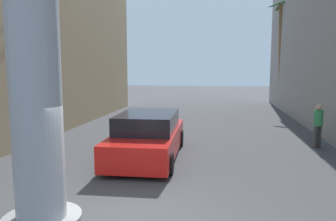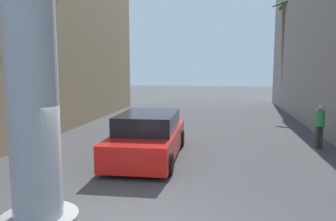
{
  "view_description": "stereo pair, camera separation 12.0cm",
  "coord_description": "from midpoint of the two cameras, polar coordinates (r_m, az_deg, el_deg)",
  "views": [
    {
      "loc": [
        1.55,
        -5.65,
        3.08
      ],
      "look_at": [
        0.0,
        4.22,
        1.8
      ],
      "focal_mm": 35.0,
      "sensor_mm": 36.0,
      "label": 1
    },
    {
      "loc": [
        1.67,
        -5.63,
        3.08
      ],
      "look_at": [
        0.0,
        4.22,
        1.8
      ],
      "focal_mm": 35.0,
      "sensor_mm": 36.0,
      "label": 2
    }
  ],
  "objects": [
    {
      "name": "ground_plane",
      "position": [
        16.02,
        3.68,
        -3.78
      ],
      "size": [
        86.71,
        86.71,
        0.0
      ],
      "primitive_type": "plane",
      "color": "#424244"
    },
    {
      "name": "car_lead",
      "position": [
        11.42,
        -3.13,
        -4.5
      ],
      "size": [
        2.28,
        5.23,
        1.56
      ],
      "color": "black",
      "rests_on": "ground"
    },
    {
      "name": "palm_tree_far_right",
      "position": [
        26.85,
        19.84,
        10.45
      ],
      "size": [
        2.48,
        2.39,
        8.17
      ],
      "color": "brown",
      "rests_on": "ground"
    },
    {
      "name": "pedestrian_mid_right",
      "position": [
        13.96,
        25.15,
        -1.96
      ],
      "size": [
        0.47,
        0.47,
        1.7
      ],
      "color": "#3F3833",
      "rests_on": "ground"
    },
    {
      "name": "palm_tree_mid_left",
      "position": [
        16.94,
        -19.05,
        14.01
      ],
      "size": [
        2.79,
        2.66,
        8.16
      ],
      "color": "brown",
      "rests_on": "ground"
    }
  ]
}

